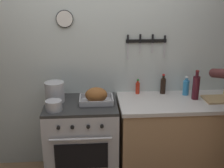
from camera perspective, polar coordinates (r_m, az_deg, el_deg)
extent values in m
cube|color=silver|center=(3.21, -2.43, 5.31)|extent=(6.00, 0.10, 2.60)
cube|color=black|center=(3.16, 6.98, 8.70)|extent=(0.45, 0.02, 0.04)
cube|color=silver|center=(3.14, 3.20, 6.68)|extent=(0.02, 0.00, 0.18)
cube|color=black|center=(3.12, 3.25, 9.14)|extent=(0.02, 0.02, 0.09)
cube|color=silver|center=(3.16, 5.72, 7.25)|extent=(0.02, 0.00, 0.12)
cube|color=black|center=(3.14, 5.78, 9.18)|extent=(0.02, 0.02, 0.10)
cube|color=silver|center=(3.18, 8.19, 7.28)|extent=(0.02, 0.00, 0.12)
cube|color=black|center=(3.16, 8.27, 9.13)|extent=(0.02, 0.02, 0.09)
cube|color=silver|center=(3.22, 10.58, 6.75)|extent=(0.02, 0.00, 0.18)
cube|color=black|center=(3.20, 10.71, 8.98)|extent=(0.02, 0.02, 0.08)
cylinder|color=white|center=(3.08, -9.62, 12.95)|extent=(0.17, 0.02, 0.17)
torus|color=black|center=(3.08, -9.62, 12.95)|extent=(0.19, 0.02, 0.19)
cube|color=tan|center=(3.44, 18.74, -10.30)|extent=(2.00, 0.62, 0.86)
cube|color=silver|center=(3.26, 19.54, -3.30)|extent=(2.03, 0.65, 0.04)
cube|color=#BCBCC1|center=(3.19, -6.05, -11.61)|extent=(0.76, 0.62, 0.87)
cube|color=black|center=(2.91, -6.24, -14.45)|extent=(0.53, 0.01, 0.28)
cube|color=#2D2D2D|center=(2.99, -6.34, -4.12)|extent=(0.76, 0.62, 0.03)
cylinder|color=black|center=(2.76, -10.87, -8.73)|extent=(0.04, 0.02, 0.04)
cylinder|color=black|center=(2.75, -8.08, -8.71)|extent=(0.04, 0.02, 0.04)
cylinder|color=black|center=(2.74, -4.88, -8.66)|extent=(0.04, 0.02, 0.04)
cylinder|color=black|center=(2.74, -2.07, -8.60)|extent=(0.04, 0.02, 0.04)
cylinder|color=silver|center=(2.78, -6.41, -11.13)|extent=(0.61, 0.02, 0.02)
cube|color=#B7B7BC|center=(2.97, -3.20, -3.75)|extent=(0.34, 0.25, 0.01)
cube|color=#B7B7BC|center=(2.84, -3.16, -4.07)|extent=(0.34, 0.01, 0.05)
cube|color=#B7B7BC|center=(3.08, -3.25, -2.30)|extent=(0.34, 0.01, 0.05)
cube|color=#B7B7BC|center=(2.96, -6.50, -3.22)|extent=(0.01, 0.25, 0.05)
cube|color=#B7B7BC|center=(2.97, 0.08, -3.07)|extent=(0.01, 0.25, 0.05)
ellipsoid|color=#935628|center=(2.94, -3.23, -2.21)|extent=(0.23, 0.17, 0.16)
cylinder|color=#B7B7BC|center=(3.04, -11.57, -1.57)|extent=(0.20, 0.20, 0.21)
cylinder|color=#B7B7BC|center=(2.83, -11.76, -4.29)|extent=(0.16, 0.16, 0.10)
cube|color=tan|center=(3.26, 21.26, -2.90)|extent=(0.36, 0.24, 0.02)
cylinder|color=black|center=(3.27, 10.34, -0.42)|extent=(0.06, 0.06, 0.18)
cylinder|color=black|center=(3.23, 10.45, 1.39)|extent=(0.03, 0.03, 0.04)
cylinder|color=#B21919|center=(3.23, 10.48, 1.83)|extent=(0.03, 0.03, 0.01)
cylinder|color=#338CCC|center=(3.28, 14.81, -0.75)|extent=(0.07, 0.07, 0.17)
cylinder|color=#338CCC|center=(3.25, 14.96, 0.94)|extent=(0.03, 0.03, 0.04)
cylinder|color=white|center=(3.24, 14.99, 1.36)|extent=(0.04, 0.04, 0.01)
cylinder|color=red|center=(3.23, 5.24, -0.86)|extent=(0.05, 0.05, 0.13)
cylinder|color=red|center=(3.21, 5.28, 0.46)|extent=(0.02, 0.02, 0.03)
cylinder|color=#197219|center=(3.20, 5.29, 0.82)|extent=(0.02, 0.02, 0.01)
cylinder|color=#47141E|center=(3.17, 16.69, -0.77)|extent=(0.08, 0.08, 0.25)
cylinder|color=#47141E|center=(3.12, 16.95, 1.92)|extent=(0.03, 0.03, 0.06)
cylinder|color=maroon|center=(3.11, 17.01, 2.54)|extent=(0.04, 0.04, 0.01)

